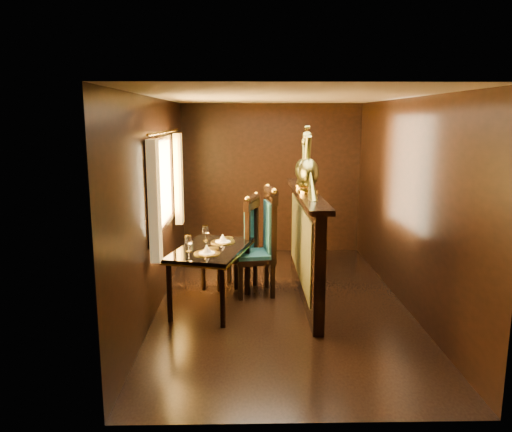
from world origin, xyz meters
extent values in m
plane|color=black|center=(0.00, 0.00, 0.00)|extent=(5.00, 5.00, 0.00)
cube|color=black|center=(0.00, 2.50, 1.25)|extent=(3.00, 0.04, 2.50)
cube|color=black|center=(0.00, -2.50, 1.25)|extent=(3.00, 0.04, 2.50)
cube|color=black|center=(-1.50, 0.00, 1.25)|extent=(0.04, 5.00, 2.50)
cube|color=black|center=(1.50, 0.00, 1.25)|extent=(0.04, 5.00, 2.50)
cube|color=beige|center=(0.00, 0.00, 2.50)|extent=(3.00, 5.00, 0.04)
cube|color=#FFC672|center=(-1.50, 0.30, 1.45)|extent=(0.01, 1.70, 1.05)
cube|color=#FFDE45|center=(-1.40, -0.67, 1.40)|extent=(0.10, 0.22, 1.30)
cube|color=#FFDE45|center=(-1.40, 1.27, 1.40)|extent=(0.10, 0.22, 1.30)
cylinder|color=gold|center=(-1.42, 0.30, 2.10)|extent=(0.03, 2.20, 0.03)
cube|color=black|center=(0.33, 0.30, 0.65)|extent=(0.12, 2.60, 1.30)
cube|color=#353518|center=(0.26, 0.30, 0.70)|extent=(0.02, 2.20, 0.95)
cube|color=black|center=(0.33, 0.30, 1.33)|extent=(0.26, 2.70, 0.06)
cube|color=black|center=(-0.85, -0.11, 0.72)|extent=(1.03, 1.38, 0.04)
cube|color=gold|center=(-0.85, -0.11, 0.69)|extent=(1.06, 1.41, 0.02)
cylinder|color=black|center=(-1.29, -0.56, 0.34)|extent=(0.06, 0.06, 0.68)
cylinder|color=black|center=(-0.69, -0.72, 0.34)|extent=(0.06, 0.06, 0.68)
cylinder|color=black|center=(-1.01, 0.51, 0.34)|extent=(0.06, 0.06, 0.68)
cylinder|color=black|center=(-0.41, 0.35, 0.34)|extent=(0.06, 0.06, 0.68)
cylinder|color=orange|center=(-0.88, -0.38, 0.75)|extent=(0.30, 0.30, 0.01)
cone|color=white|center=(-0.88, -0.38, 0.80)|extent=(0.11, 0.11, 0.10)
cylinder|color=orange|center=(-0.72, 0.14, 0.75)|extent=(0.30, 0.30, 0.01)
cone|color=white|center=(-0.72, 0.14, 0.80)|extent=(0.11, 0.11, 0.10)
cylinder|color=silver|center=(-1.10, -0.05, 0.77)|extent=(0.03, 0.03, 0.06)
cylinder|color=silver|center=(-1.09, 0.00, 0.77)|extent=(0.03, 0.03, 0.06)
cube|color=black|center=(-0.33, 0.34, 0.48)|extent=(0.57, 0.57, 0.07)
cube|color=#134856|center=(-0.33, 0.34, 0.53)|extent=(0.51, 0.51, 0.05)
cube|color=#134856|center=(-0.12, 0.37, 0.90)|extent=(0.10, 0.39, 0.64)
cube|color=black|center=(-0.51, 0.10, 0.22)|extent=(0.05, 0.05, 0.45)
cube|color=black|center=(-0.10, 0.17, 0.22)|extent=(0.05, 0.05, 0.45)
cube|color=black|center=(-0.57, 0.51, 0.22)|extent=(0.05, 0.05, 0.45)
cube|color=black|center=(-0.16, 0.58, 0.22)|extent=(0.05, 0.05, 0.45)
sphere|color=gold|center=(-0.09, 0.17, 1.38)|extent=(0.08, 0.08, 0.08)
sphere|color=gold|center=(-0.15, 0.58, 1.38)|extent=(0.08, 0.08, 0.08)
cube|color=black|center=(-0.55, 0.54, 0.44)|extent=(0.58, 0.58, 0.06)
cube|color=#134856|center=(-0.55, 0.54, 0.49)|extent=(0.52, 0.52, 0.05)
cube|color=#134856|center=(-0.36, 0.48, 0.82)|extent=(0.14, 0.35, 0.59)
cube|color=black|center=(-0.78, 0.42, 0.20)|extent=(0.05, 0.05, 0.41)
cube|color=black|center=(-0.42, 0.30, 0.20)|extent=(0.05, 0.05, 0.41)
cube|color=black|center=(-0.67, 0.78, 0.20)|extent=(0.05, 0.05, 0.41)
cube|color=black|center=(-0.31, 0.66, 0.20)|extent=(0.05, 0.05, 0.41)
sphere|color=gold|center=(-0.41, 0.30, 1.27)|extent=(0.07, 0.07, 0.07)
sphere|color=gold|center=(-0.30, 0.66, 1.27)|extent=(0.07, 0.07, 0.07)
camera|label=1|loc=(-0.44, -5.88, 2.27)|focal=35.00mm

